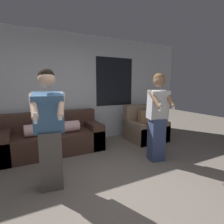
{
  "coord_description": "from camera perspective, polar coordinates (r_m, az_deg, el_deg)",
  "views": [
    {
      "loc": [
        -1.0,
        -1.75,
        1.48
      ],
      "look_at": [
        0.28,
        0.75,
        1.03
      ],
      "focal_mm": 28.0,
      "sensor_mm": 36.0,
      "label": 1
    }
  ],
  "objects": [
    {
      "name": "person_right",
      "position": [
        3.44,
        14.66,
        -1.42
      ],
      "size": [
        0.44,
        0.52,
        1.69
      ],
      "color": "#384770",
      "rests_on": "ground_plane"
    },
    {
      "name": "person_left",
      "position": [
        2.55,
        -19.73,
        -5.5
      ],
      "size": [
        0.46,
        0.55,
        1.69
      ],
      "color": "#56514C",
      "rests_on": "ground_plane"
    },
    {
      "name": "armchair",
      "position": [
        4.79,
        10.7,
        -5.26
      ],
      "size": [
        0.94,
        0.83,
        0.92
      ],
      "color": "#937A60",
      "rests_on": "ground_plane"
    },
    {
      "name": "ground_plane",
      "position": [
        2.5,
        2.44,
        -27.27
      ],
      "size": [
        14.0,
        14.0,
        0.0
      ],
      "primitive_type": "plane",
      "color": "slate"
    },
    {
      "name": "couch",
      "position": [
        4.1,
        -18.82,
        -7.99
      ],
      "size": [
        2.13,
        0.87,
        0.86
      ],
      "color": "#472D23",
      "rests_on": "ground_plane"
    },
    {
      "name": "wall_back",
      "position": [
        4.49,
        -13.99,
        7.12
      ],
      "size": [
        6.76,
        0.07,
        2.7
      ],
      "color": "silver",
      "rests_on": "ground_plane"
    }
  ]
}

